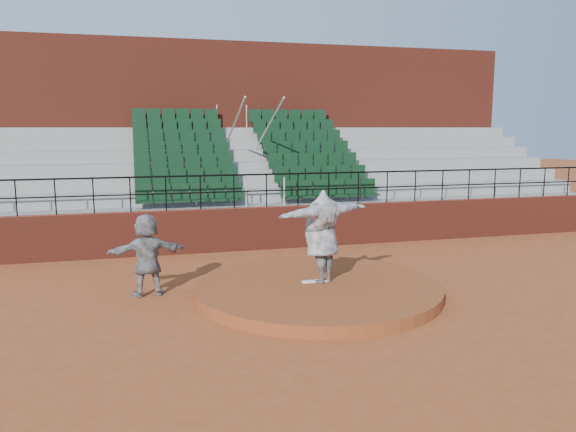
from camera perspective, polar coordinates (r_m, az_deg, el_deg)
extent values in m
plane|color=brown|center=(12.72, 2.98, -7.95)|extent=(90.00, 90.00, 0.00)
cylinder|color=brown|center=(12.69, 2.99, -7.41)|extent=(5.50, 5.50, 0.25)
cube|color=white|center=(12.78, 2.78, -6.63)|extent=(0.60, 0.15, 0.03)
cube|color=maroon|center=(17.26, -2.18, -1.21)|extent=(24.00, 0.30, 1.30)
cylinder|color=black|center=(17.05, -2.21, 4.26)|extent=(24.00, 0.05, 0.05)
cylinder|color=black|center=(17.10, -2.20, 2.59)|extent=(24.00, 0.04, 0.04)
cylinder|color=black|center=(16.97, -25.91, 1.64)|extent=(0.04, 0.04, 1.00)
cylinder|color=black|center=(16.81, -22.56, 1.79)|extent=(0.04, 0.04, 1.00)
cylinder|color=black|center=(16.71, -19.16, 1.95)|extent=(0.04, 0.04, 1.00)
cylinder|color=black|center=(16.67, -15.73, 2.09)|extent=(0.04, 0.04, 1.00)
cylinder|color=black|center=(16.69, -12.29, 2.23)|extent=(0.04, 0.04, 1.00)
cylinder|color=black|center=(16.76, -8.88, 2.36)|extent=(0.04, 0.04, 1.00)
cylinder|color=black|center=(16.90, -5.51, 2.48)|extent=(0.04, 0.04, 1.00)
cylinder|color=black|center=(17.10, -2.20, 2.59)|extent=(0.04, 0.04, 1.00)
cylinder|color=black|center=(17.35, 1.02, 2.68)|extent=(0.04, 0.04, 1.00)
cylinder|color=black|center=(17.65, 4.15, 2.77)|extent=(0.04, 0.04, 1.00)
cylinder|color=black|center=(18.01, 7.15, 2.85)|extent=(0.04, 0.04, 1.00)
cylinder|color=black|center=(18.41, 10.04, 2.91)|extent=(0.04, 0.04, 1.00)
cylinder|color=black|center=(18.85, 12.79, 2.97)|extent=(0.04, 0.04, 1.00)
cylinder|color=black|center=(19.34, 15.42, 3.01)|extent=(0.04, 0.04, 1.00)
cylinder|color=black|center=(19.87, 17.91, 3.05)|extent=(0.04, 0.04, 1.00)
cylinder|color=black|center=(20.43, 20.26, 3.08)|extent=(0.04, 0.04, 1.00)
cylinder|color=black|center=(21.02, 22.49, 3.11)|extent=(0.04, 0.04, 1.00)
cylinder|color=black|center=(21.65, 24.59, 3.13)|extent=(0.04, 0.04, 1.00)
cylinder|color=black|center=(22.30, 26.57, 3.14)|extent=(0.04, 0.04, 1.00)
cube|color=gray|center=(17.82, -2.59, -0.89)|extent=(24.00, 0.85, 1.30)
cube|color=black|center=(17.33, -9.91, 2.08)|extent=(3.30, 0.48, 0.72)
cube|color=black|center=(18.30, 4.28, 2.55)|extent=(3.30, 0.48, 0.72)
cube|color=gray|center=(18.60, -3.17, 0.15)|extent=(24.00, 0.85, 1.70)
cube|color=black|center=(18.13, -10.19, 3.64)|extent=(3.30, 0.48, 0.72)
cube|color=black|center=(19.06, 3.44, 4.02)|extent=(3.30, 0.48, 0.72)
cube|color=gray|center=(19.40, -3.70, 1.10)|extent=(24.00, 0.85, 2.10)
cube|color=black|center=(18.95, -10.46, 5.07)|extent=(3.30, 0.48, 0.72)
cube|color=black|center=(19.83, 2.66, 5.38)|extent=(3.30, 0.48, 0.72)
cube|color=gray|center=(20.20, -4.19, 1.98)|extent=(24.00, 0.85, 2.50)
cube|color=black|center=(19.77, -10.70, 6.39)|extent=(3.30, 0.48, 0.72)
cube|color=black|center=(20.62, 1.94, 6.64)|extent=(3.30, 0.48, 0.72)
cube|color=gray|center=(21.00, -4.64, 2.80)|extent=(24.00, 0.85, 2.90)
cube|color=black|center=(20.61, -10.92, 7.59)|extent=(3.30, 0.48, 0.72)
cube|color=black|center=(21.42, 1.27, 7.80)|extent=(3.30, 0.48, 0.72)
cube|color=gray|center=(21.82, -5.06, 3.55)|extent=(24.00, 0.85, 3.30)
cube|color=black|center=(21.45, -11.13, 8.70)|extent=(3.30, 0.48, 0.72)
cube|color=black|center=(22.24, 0.65, 8.87)|extent=(3.30, 0.48, 0.72)
cube|color=gray|center=(22.63, -5.45, 4.25)|extent=(24.00, 0.85, 3.70)
cube|color=black|center=(22.30, -11.33, 9.73)|extent=(3.30, 0.48, 0.72)
cube|color=black|center=(23.06, 0.07, 9.87)|extent=(3.30, 0.48, 0.72)
cylinder|color=silver|center=(19.95, -5.97, 8.07)|extent=(0.06, 5.97, 2.46)
cylinder|color=silver|center=(20.17, -2.57, 8.11)|extent=(0.06, 5.97, 2.46)
cube|color=maroon|center=(24.46, -6.28, 8.57)|extent=(24.00, 3.00, 7.10)
imported|color=black|center=(12.55, 3.45, -2.08)|extent=(2.64, 1.67, 2.09)
imported|color=black|center=(12.81, -14.12, -3.81)|extent=(1.76, 0.69, 1.85)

